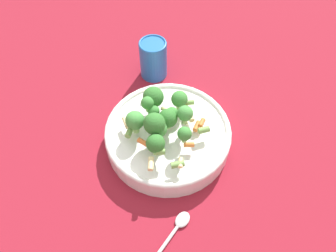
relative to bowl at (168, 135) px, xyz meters
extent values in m
plane|color=maroon|center=(0.00, 0.00, -0.03)|extent=(3.00, 3.00, 0.00)
cylinder|color=white|center=(0.00, 0.00, -0.01)|extent=(0.28, 0.28, 0.05)
torus|color=white|center=(0.00, 0.00, 0.02)|extent=(0.28, 0.28, 0.01)
cylinder|color=#8CB766|center=(-0.06, 0.02, 0.04)|extent=(0.02, 0.02, 0.02)
sphere|color=#33722D|center=(-0.06, 0.02, 0.07)|extent=(0.05, 0.05, 0.05)
cylinder|color=#8CB766|center=(0.03, 0.02, 0.05)|extent=(0.01, 0.01, 0.02)
sphere|color=#479342|center=(0.03, 0.02, 0.08)|extent=(0.03, 0.03, 0.03)
cylinder|color=#8CB766|center=(0.02, -0.07, 0.04)|extent=(0.01, 0.01, 0.02)
sphere|color=#33722D|center=(0.02, -0.07, 0.06)|extent=(0.04, 0.04, 0.04)
cylinder|color=#8CB766|center=(-0.04, 0.00, 0.04)|extent=(0.01, 0.01, 0.01)
sphere|color=#3D8438|center=(-0.04, 0.00, 0.06)|extent=(0.03, 0.03, 0.03)
cylinder|color=#8CB766|center=(-0.05, -0.05, 0.04)|extent=(0.01, 0.01, 0.01)
sphere|color=#3D8438|center=(-0.05, -0.05, 0.06)|extent=(0.03, 0.03, 0.03)
cylinder|color=#8CB766|center=(0.00, -0.03, 0.04)|extent=(0.01, 0.01, 0.02)
sphere|color=#479342|center=(0.00, -0.03, 0.06)|extent=(0.04, 0.04, 0.04)
cylinder|color=#8CB766|center=(0.00, 0.00, 0.04)|extent=(0.01, 0.01, 0.01)
sphere|color=#33722D|center=(0.00, 0.00, 0.06)|extent=(0.04, 0.04, 0.04)
cylinder|color=#8CB766|center=(-0.06, 0.00, 0.05)|extent=(0.01, 0.01, 0.01)
sphere|color=#3D8438|center=(-0.06, 0.00, 0.07)|extent=(0.03, 0.03, 0.03)
cylinder|color=#8CB766|center=(-0.05, -0.05, 0.04)|extent=(0.01, 0.01, 0.02)
sphere|color=#479342|center=(-0.05, -0.05, 0.06)|extent=(0.04, 0.04, 0.04)
cylinder|color=#8CB766|center=(0.00, 0.01, 0.05)|extent=(0.01, 0.01, 0.01)
sphere|color=#3D8438|center=(0.00, 0.01, 0.07)|extent=(0.03, 0.03, 0.03)
cylinder|color=#8CB766|center=(-0.01, 0.06, 0.04)|extent=(0.01, 0.01, 0.02)
sphere|color=#3D8438|center=(-0.01, 0.06, 0.06)|extent=(0.04, 0.04, 0.04)
cylinder|color=#8CB766|center=(-0.06, 0.02, 0.04)|extent=(0.01, 0.01, 0.01)
sphere|color=#479342|center=(-0.06, 0.02, 0.06)|extent=(0.03, 0.03, 0.03)
cylinder|color=#8CB766|center=(-0.01, -0.04, 0.05)|extent=(0.02, 0.02, 0.02)
sphere|color=#33722D|center=(-0.01, -0.04, 0.08)|extent=(0.05, 0.05, 0.05)
cylinder|color=#8CB766|center=(0.06, -0.02, 0.05)|extent=(0.01, 0.01, 0.01)
sphere|color=#3D8438|center=(0.06, -0.02, 0.07)|extent=(0.03, 0.03, 0.03)
cylinder|color=beige|center=(0.02, 0.05, 0.04)|extent=(0.03, 0.03, 0.01)
cylinder|color=orange|center=(0.05, 0.04, 0.03)|extent=(0.02, 0.03, 0.01)
cylinder|color=orange|center=(0.01, 0.06, 0.04)|extent=(0.02, 0.02, 0.01)
cylinder|color=#729E4C|center=(0.02, -0.06, 0.04)|extent=(0.02, 0.03, 0.01)
cylinder|color=#729E4C|center=(-0.05, -0.07, 0.05)|extent=(0.02, 0.03, 0.01)
cylinder|color=#729E4C|center=(0.00, 0.08, 0.04)|extent=(0.03, 0.03, 0.01)
cylinder|color=beige|center=(0.04, -0.10, 0.05)|extent=(0.03, 0.03, 0.01)
cylinder|color=#729E4C|center=(0.08, -0.07, 0.05)|extent=(0.03, 0.03, 0.01)
cylinder|color=#729E4C|center=(0.00, 0.06, 0.03)|extent=(0.01, 0.02, 0.01)
cylinder|color=beige|center=(-0.09, 0.05, 0.04)|extent=(0.03, 0.03, 0.01)
cylinder|color=beige|center=(-0.02, 0.03, 0.05)|extent=(0.03, 0.01, 0.01)
cylinder|color=orange|center=(0.07, -0.01, 0.04)|extent=(0.02, 0.02, 0.01)
cylinder|color=beige|center=(-0.07, -0.05, 0.04)|extent=(0.03, 0.02, 0.01)
cylinder|color=beige|center=(0.08, -0.06, 0.05)|extent=(0.02, 0.02, 0.01)
cylinder|color=orange|center=(0.05, 0.05, 0.03)|extent=(0.02, 0.02, 0.01)
cylinder|color=orange|center=(-0.01, -0.07, 0.05)|extent=(0.02, 0.01, 0.01)
cylinder|color=#729E4C|center=(0.07, 0.03, 0.04)|extent=(0.03, 0.03, 0.01)
cylinder|color=#729E4C|center=(0.04, -0.07, 0.05)|extent=(0.02, 0.02, 0.01)
cylinder|color=beige|center=(-0.07, -0.04, 0.05)|extent=(0.02, 0.02, 0.01)
cylinder|color=#2366B2|center=(-0.17, 0.16, 0.02)|extent=(0.07, 0.07, 0.10)
torus|color=#2366B2|center=(-0.17, 0.16, 0.08)|extent=(0.07, 0.07, 0.01)
ellipsoid|color=silver|center=(0.14, -0.13, -0.02)|extent=(0.03, 0.04, 0.01)
camera|label=1|loc=(0.26, -0.34, 0.61)|focal=35.00mm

